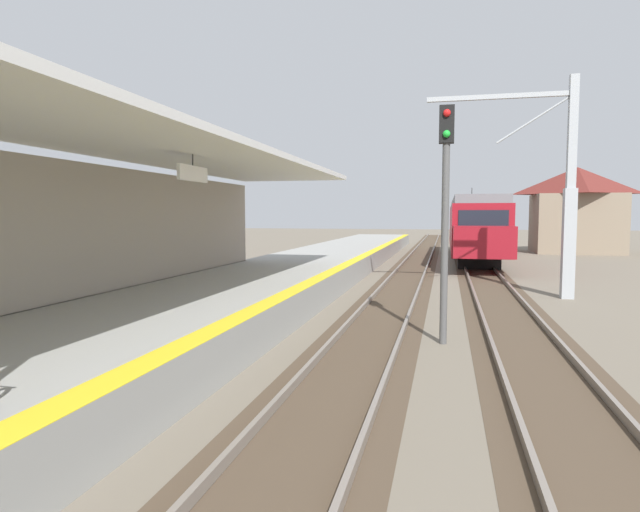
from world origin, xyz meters
The scene contains 8 objects.
station_platform centered at (-2.50, 16.00, 0.45)m, with size 5.00×80.00×0.91m.
station_building_with_canopy centered at (-4.30, 11.90, 2.66)m, with size 4.85×24.00×4.43m.
track_pair_nearest_platform centered at (1.90, 20.00, 0.05)m, with size 2.34×120.00×0.16m.
track_pair_middle centered at (5.30, 20.00, 0.05)m, with size 2.34×120.00×0.16m.
approaching_train centered at (5.30, 37.75, 2.18)m, with size 2.93×19.60×4.76m.
rail_signal_post centered at (3.55, 14.36, 3.19)m, with size 0.32×0.34×5.20m.
catenary_pylon_far_side centered at (7.34, 21.94, 3.60)m, with size 5.00×0.40×7.50m.
distant_trackside_house centered at (13.05, 45.87, 3.34)m, with size 6.60×5.28×6.40m.
Camera 1 is at (3.58, 2.35, 2.86)m, focal length 30.04 mm.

